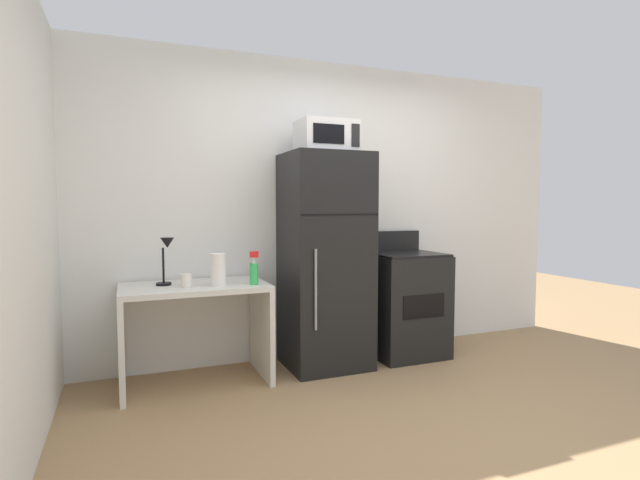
# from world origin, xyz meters

# --- Properties ---
(ground_plane) EXTENTS (12.00, 12.00, 0.00)m
(ground_plane) POSITION_xyz_m (0.00, 0.00, 0.00)
(ground_plane) COLOR #9E7A51
(wall_back_white) EXTENTS (5.00, 0.10, 2.60)m
(wall_back_white) POSITION_xyz_m (0.00, 1.70, 1.30)
(wall_back_white) COLOR white
(wall_back_white) RESTS_ON ground
(desk) EXTENTS (1.07, 0.63, 0.75)m
(desk) POSITION_xyz_m (-1.23, 1.32, 0.52)
(desk) COLOR silver
(desk) RESTS_ON ground
(desk_lamp) EXTENTS (0.14, 0.12, 0.35)m
(desk_lamp) POSITION_xyz_m (-1.42, 1.36, 0.99)
(desk_lamp) COLOR black
(desk_lamp) RESTS_ON desk
(spray_bottle) EXTENTS (0.06, 0.06, 0.25)m
(spray_bottle) POSITION_xyz_m (-0.81, 1.15, 0.85)
(spray_bottle) COLOR green
(spray_bottle) RESTS_ON desk
(paper_towel_roll) EXTENTS (0.11, 0.11, 0.24)m
(paper_towel_roll) POSITION_xyz_m (-1.07, 1.17, 0.87)
(paper_towel_roll) COLOR white
(paper_towel_roll) RESTS_ON desk
(coffee_mug) EXTENTS (0.08, 0.08, 0.09)m
(coffee_mug) POSITION_xyz_m (-1.30, 1.22, 0.80)
(coffee_mug) COLOR white
(coffee_mug) RESTS_ON desk
(refrigerator) EXTENTS (0.66, 0.64, 1.76)m
(refrigerator) POSITION_xyz_m (-0.16, 1.32, 0.88)
(refrigerator) COLOR black
(refrigerator) RESTS_ON ground
(microwave) EXTENTS (0.46, 0.35, 0.26)m
(microwave) POSITION_xyz_m (-0.16, 1.30, 1.89)
(microwave) COLOR silver
(microwave) RESTS_ON refrigerator
(oven_range) EXTENTS (0.63, 0.61, 1.10)m
(oven_range) POSITION_xyz_m (0.61, 1.33, 0.47)
(oven_range) COLOR black
(oven_range) RESTS_ON ground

